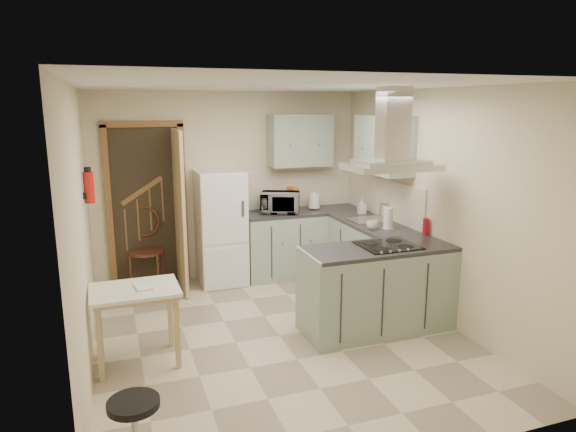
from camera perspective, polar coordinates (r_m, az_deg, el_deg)
name	(u,v)px	position (r m, az deg, el deg)	size (l,w,h in m)	color
floor	(279,335)	(5.42, -0.97, -13.14)	(4.20, 4.20, 0.00)	beige
ceiling	(278,85)	(4.90, -1.08, 14.30)	(4.20, 4.20, 0.00)	silver
back_wall	(230,186)	(7.00, -6.50, 3.37)	(3.60, 3.60, 0.00)	beige
left_wall	(81,232)	(4.77, -21.98, -1.67)	(4.20, 4.20, 0.00)	beige
right_wall	(435,205)	(5.83, 16.01, 1.15)	(4.20, 4.20, 0.00)	beige
doorway	(147,206)	(6.85, -15.40, 1.10)	(1.10, 0.12, 2.10)	brown
fridge	(221,228)	(6.77, -7.47, -1.28)	(0.60, 0.60, 1.50)	white
counter_back	(283,244)	(7.07, -0.56, -3.11)	(1.08, 0.60, 0.90)	#9EB2A0
counter_right	(360,251)	(6.79, 8.04, -3.88)	(0.60, 1.95, 0.90)	#9EB2A0
splashback	(296,189)	(7.28, 0.92, 2.99)	(1.68, 0.02, 0.50)	beige
wall_cabinet_back	(300,140)	(7.05, 1.33, 8.41)	(0.85, 0.35, 0.70)	#9EB2A0
wall_cabinet_right	(384,145)	(6.36, 10.58, 7.79)	(0.35, 0.90, 0.70)	#9EB2A0
peninsula	(378,288)	(5.49, 9.92, -7.92)	(1.55, 0.65, 0.90)	#9EB2A0
hob	(388,245)	(5.40, 11.03, -3.22)	(0.58, 0.50, 0.01)	black
extractor_hood	(391,167)	(5.24, 11.40, 5.39)	(0.90, 0.55, 0.10)	silver
sink	(368,220)	(6.53, 8.87, -0.44)	(0.45, 0.40, 0.01)	silver
fire_extinguisher	(89,188)	(5.61, -21.25, 2.97)	(0.10, 0.10, 0.32)	#B2140F
drop_leaf_table	(137,326)	(4.95, -16.41, -11.63)	(0.77, 0.58, 0.72)	tan
bentwood_chair	(146,252)	(6.83, -15.48, -3.88)	(0.42, 0.42, 0.95)	#52351B
stool	(135,431)	(3.79, -16.61, -21.93)	(0.34, 0.34, 0.46)	black
microwave	(280,203)	(6.88, -0.88, 1.51)	(0.50, 0.34, 0.28)	black
kettle	(314,200)	(7.13, 2.92, 1.74)	(0.17, 0.17, 0.25)	white
cereal_box	(293,198)	(7.14, 0.52, 2.01)	(0.08, 0.20, 0.30)	orange
soap_bottle	(362,206)	(6.90, 8.20, 1.11)	(0.09, 0.10, 0.21)	#B2B0BD
paper_towel	(388,218)	(6.08, 11.06, -0.22)	(0.11, 0.11, 0.27)	silver
cup	(372,225)	(6.06, 9.35, -1.00)	(0.13, 0.13, 0.10)	silver
red_bottle	(426,227)	(5.91, 15.04, -1.16)	(0.07, 0.07, 0.19)	red
book	(135,284)	(4.79, -16.63, -7.30)	(0.14, 0.19, 0.09)	#8E2F42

